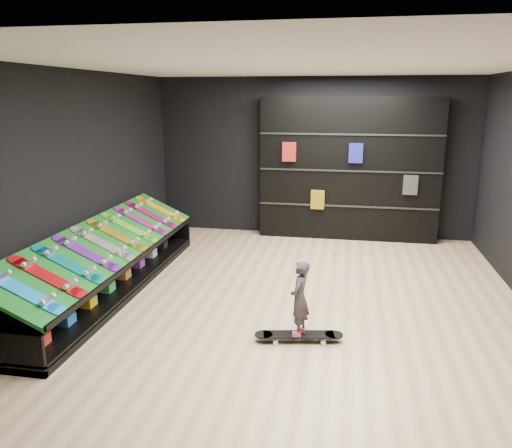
% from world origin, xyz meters
% --- Properties ---
extents(floor, '(6.00, 7.00, 0.01)m').
position_xyz_m(floor, '(0.00, 0.00, 0.00)').
color(floor, tan).
rests_on(floor, ground).
extents(ceiling, '(6.00, 7.00, 0.01)m').
position_xyz_m(ceiling, '(0.00, 0.00, 3.00)').
color(ceiling, white).
rests_on(ceiling, ground).
extents(wall_back, '(6.00, 0.02, 3.00)m').
position_xyz_m(wall_back, '(0.00, 3.50, 1.50)').
color(wall_back, black).
rests_on(wall_back, ground).
extents(wall_front, '(6.00, 0.02, 3.00)m').
position_xyz_m(wall_front, '(0.00, -3.50, 1.50)').
color(wall_front, black).
rests_on(wall_front, ground).
extents(wall_left, '(0.02, 7.00, 3.00)m').
position_xyz_m(wall_left, '(-3.00, 0.00, 1.50)').
color(wall_left, black).
rests_on(wall_left, ground).
extents(display_rack, '(0.90, 4.50, 0.50)m').
position_xyz_m(display_rack, '(-2.55, 0.00, 0.25)').
color(display_rack, black).
rests_on(display_rack, ground).
extents(turf_ramp, '(0.92, 4.50, 0.46)m').
position_xyz_m(turf_ramp, '(-2.50, 0.00, 0.71)').
color(turf_ramp, '#0D5215').
rests_on(turf_ramp, display_rack).
extents(back_shelving, '(3.29, 0.38, 2.63)m').
position_xyz_m(back_shelving, '(0.68, 3.32, 1.32)').
color(back_shelving, black).
rests_on(back_shelving, ground).
extents(floor_skateboard, '(1.00, 0.39, 0.09)m').
position_xyz_m(floor_skateboard, '(0.21, -1.04, 0.05)').
color(floor_skateboard, black).
rests_on(floor_skateboard, ground).
extents(child, '(0.17, 0.21, 0.51)m').
position_xyz_m(child, '(0.21, -1.04, 0.34)').
color(child, black).
rests_on(child, floor_skateboard).
extents(display_board_0, '(0.93, 0.22, 0.50)m').
position_xyz_m(display_board_0, '(-2.49, -1.90, 0.74)').
color(display_board_0, blue).
rests_on(display_board_0, turf_ramp).
extents(display_board_1, '(0.93, 0.22, 0.50)m').
position_xyz_m(display_board_1, '(-2.49, -1.48, 0.74)').
color(display_board_1, red).
rests_on(display_board_1, turf_ramp).
extents(display_board_2, '(0.93, 0.22, 0.50)m').
position_xyz_m(display_board_2, '(-2.49, -1.06, 0.74)').
color(display_board_2, '#0C8C99').
rests_on(display_board_2, turf_ramp).
extents(display_board_3, '(0.93, 0.22, 0.50)m').
position_xyz_m(display_board_3, '(-2.49, -0.63, 0.74)').
color(display_board_3, purple).
rests_on(display_board_3, turf_ramp).
extents(display_board_4, '(0.93, 0.22, 0.50)m').
position_xyz_m(display_board_4, '(-2.49, -0.21, 0.74)').
color(display_board_4, black).
rests_on(display_board_4, turf_ramp).
extents(display_board_5, '(0.93, 0.22, 0.50)m').
position_xyz_m(display_board_5, '(-2.49, 0.21, 0.74)').
color(display_board_5, yellow).
rests_on(display_board_5, turf_ramp).
extents(display_board_6, '(0.93, 0.22, 0.50)m').
position_xyz_m(display_board_6, '(-2.49, 0.63, 0.74)').
color(display_board_6, green).
rests_on(display_board_6, turf_ramp).
extents(display_board_7, '(0.93, 0.22, 0.50)m').
position_xyz_m(display_board_7, '(-2.49, 1.06, 0.74)').
color(display_board_7, '#2626BF').
rests_on(display_board_7, turf_ramp).
extents(display_board_8, '(0.93, 0.22, 0.50)m').
position_xyz_m(display_board_8, '(-2.49, 1.48, 0.74)').
color(display_board_8, '#E5198C').
rests_on(display_board_8, turf_ramp).
extents(display_board_9, '(0.93, 0.22, 0.50)m').
position_xyz_m(display_board_9, '(-2.49, 1.90, 0.74)').
color(display_board_9, yellow).
rests_on(display_board_9, turf_ramp).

